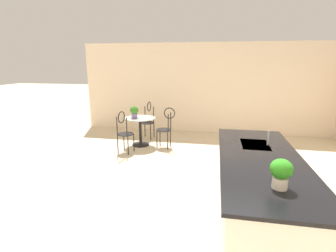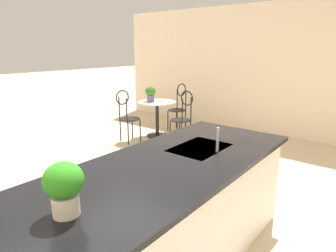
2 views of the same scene
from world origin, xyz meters
name	(u,v)px [view 2 (image 2 of 2)]	position (x,y,z in m)	size (l,w,h in m)	color
ground_plane	(120,216)	(0.00, 0.00, 0.00)	(40.00, 40.00, 0.00)	beige
wall_left_window	(270,70)	(-4.26, 0.00, 1.35)	(0.12, 7.80, 2.70)	beige
kitchen_island	(162,218)	(0.30, 0.85, 0.46)	(2.80, 1.06, 0.92)	white
bistro_table	(157,116)	(-2.57, -1.66, 0.45)	(0.80, 0.80, 0.74)	black
chair_near_window	(179,105)	(-3.27, -1.63, 0.57)	(0.50, 0.42, 1.04)	black
chair_by_island	(127,114)	(-1.91, -1.86, 0.57)	(0.51, 0.44, 1.04)	black
chair_toward_desk	(183,115)	(-2.51, -0.97, 0.57)	(0.40, 0.49, 1.04)	black
sink_faucet	(218,140)	(-0.25, 1.03, 1.03)	(0.02, 0.02, 0.22)	#B2B5BA
potted_plant_on_table	(151,93)	(-2.52, -1.79, 0.91)	(0.21, 0.21, 0.30)	#7A669E
potted_plant_counter_far	(64,185)	(1.15, 0.89, 1.09)	(0.21, 0.21, 0.30)	beige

